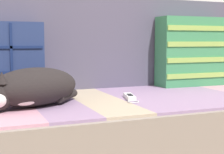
{
  "coord_description": "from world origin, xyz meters",
  "views": [
    {
      "loc": [
        -0.69,
        -1.31,
        0.62
      ],
      "look_at": [
        -0.14,
        0.04,
        0.46
      ],
      "focal_mm": 55.0,
      "sensor_mm": 36.0,
      "label": 1
    }
  ],
  "objects_px": {
    "throw_pillow_striped": "(193,52)",
    "game_remote_near": "(130,97)",
    "couch": "(133,134)",
    "sleeping_cat": "(31,88)"
  },
  "relations": [
    {
      "from": "throw_pillow_striped",
      "to": "game_remote_near",
      "type": "height_order",
      "value": "throw_pillow_striped"
    },
    {
      "from": "couch",
      "to": "throw_pillow_striped",
      "type": "distance_m",
      "value": 0.64
    },
    {
      "from": "couch",
      "to": "game_remote_near",
      "type": "distance_m",
      "value": 0.22
    },
    {
      "from": "game_remote_near",
      "to": "couch",
      "type": "bearing_deg",
      "value": 54.82
    },
    {
      "from": "throw_pillow_striped",
      "to": "couch",
      "type": "bearing_deg",
      "value": -155.9
    },
    {
      "from": "couch",
      "to": "throw_pillow_striped",
      "type": "bearing_deg",
      "value": 24.1
    },
    {
      "from": "throw_pillow_striped",
      "to": "game_remote_near",
      "type": "relative_size",
      "value": 2.27
    },
    {
      "from": "couch",
      "to": "sleeping_cat",
      "type": "relative_size",
      "value": 4.23
    },
    {
      "from": "couch",
      "to": "sleeping_cat",
      "type": "distance_m",
      "value": 0.56
    },
    {
      "from": "throw_pillow_striped",
      "to": "sleeping_cat",
      "type": "relative_size",
      "value": 0.98
    }
  ]
}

